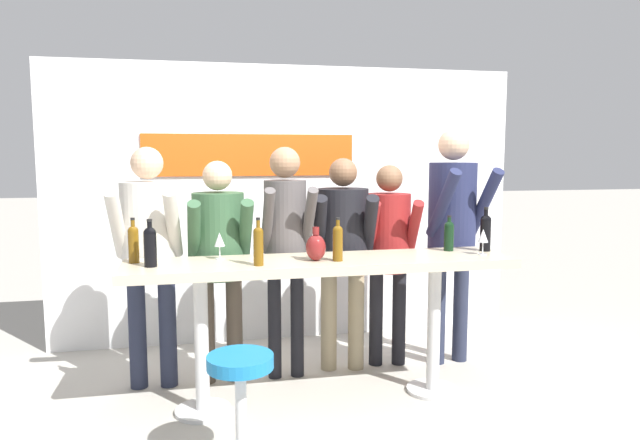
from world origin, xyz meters
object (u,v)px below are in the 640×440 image
object	(u,v)px
person_center	(343,241)
wine_bottle_0	(133,242)
bar_stool	(241,395)
tasting_table	(323,282)
decorative_vase	(316,247)
person_center_right	(389,243)
wine_bottle_5	(338,241)
person_left	(219,248)
wine_bottle_1	(485,231)
person_center_left	(285,234)
wine_bottle_2	(258,244)
wine_glass_0	(220,240)
person_right	(453,219)
wine_glass_1	(483,237)
person_far_left	(149,241)
wine_bottle_3	(449,234)
wine_bottle_4	(150,245)

from	to	relation	value
person_center	wine_bottle_0	size ratio (longest dim) A/B	5.66
bar_stool	person_center	bearing A→B (deg)	55.66
tasting_table	wine_bottle_0	xyz separation A→B (m)	(-1.20, 0.12, 0.28)
person_center	decorative_vase	bearing A→B (deg)	-110.77
person_center_right	wine_bottle_5	bearing A→B (deg)	-124.15
tasting_table	bar_stool	size ratio (longest dim) A/B	4.08
person_left	wine_bottle_1	xyz separation A→B (m)	(1.86, -0.41, 0.13)
tasting_table	person_left	size ratio (longest dim) A/B	1.58
person_left	wine_bottle_0	distance (m)	0.67
bar_stool	wine_bottle_1	bearing A→B (deg)	24.28
wine_bottle_0	decorative_vase	distance (m)	1.16
person_center_left	decorative_vase	world-z (taller)	person_center_left
wine_bottle_2	person_center_left	bearing A→B (deg)	66.78
tasting_table	wine_glass_0	xyz separation A→B (m)	(-0.66, 0.14, 0.28)
bar_stool	wine_glass_0	distance (m)	1.11
tasting_table	wine_glass_0	bearing A→B (deg)	168.33
wine_glass_0	bar_stool	bearing A→B (deg)	-85.60
wine_bottle_2	wine_bottle_5	bearing A→B (deg)	5.38
wine_glass_0	decorative_vase	distance (m)	0.63
wine_bottle_1	person_right	bearing A→B (deg)	96.78
wine_glass_1	decorative_vase	size ratio (longest dim) A/B	0.80
wine_bottle_1	decorative_vase	size ratio (longest dim) A/B	1.43
person_center	wine_bottle_5	world-z (taller)	person_center
person_center_left	person_right	size ratio (longest dim) A/B	0.92
person_center_left	wine_bottle_1	bearing A→B (deg)	-15.84
wine_bottle_2	wine_glass_0	xyz separation A→B (m)	(-0.23, 0.26, -0.01)
wine_glass_0	wine_glass_1	bearing A→B (deg)	-6.34
wine_bottle_5	bar_stool	bearing A→B (deg)	-136.10
wine_glass_1	wine_bottle_0	bearing A→B (deg)	175.45
bar_stool	person_right	xyz separation A→B (m)	(1.75, 1.25, 0.74)
person_center_right	wine_bottle_0	world-z (taller)	person_center_right
person_far_left	wine_bottle_3	distance (m)	2.12
person_center_right	wine_bottle_4	bearing A→B (deg)	-153.95
wine_bottle_3	person_center_right	bearing A→B (deg)	125.74
tasting_table	person_center	world-z (taller)	person_center
wine_bottle_0	wine_bottle_5	size ratio (longest dim) A/B	1.02
bar_stool	wine_glass_0	bearing A→B (deg)	94.40
tasting_table	person_right	world-z (taller)	person_right
person_far_left	person_center_right	bearing A→B (deg)	6.14
wine_bottle_3	wine_bottle_2	bearing A→B (deg)	-169.16
person_right	wine_bottle_1	xyz separation A→B (m)	(0.05, -0.43, -0.04)
wine_bottle_2	wine_glass_0	world-z (taller)	wine_bottle_2
person_right	wine_bottle_2	size ratio (longest dim) A/B	6.20
wine_bottle_1	bar_stool	bearing A→B (deg)	-155.72
wine_bottle_2	wine_bottle_4	bearing A→B (deg)	171.44
wine_bottle_3	wine_glass_0	distance (m)	1.61
person_center_left	wine_bottle_3	distance (m)	1.18
person_center_left	wine_bottle_5	size ratio (longest dim) A/B	6.07
wine_bottle_4	wine_bottle_5	xyz separation A→B (m)	(1.17, -0.05, -0.01)
tasting_table	wine_bottle_1	bearing A→B (deg)	3.79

